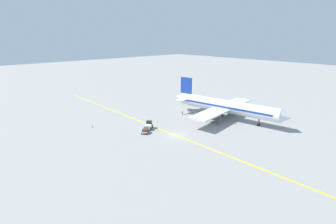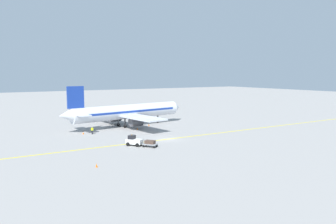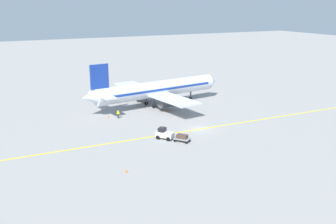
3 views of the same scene
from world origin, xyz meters
name	(u,v)px [view 3 (image 3 of 3)]	position (x,y,z in m)	size (l,w,h in m)	color
ground_plane	(200,129)	(0.00, 0.00, 0.00)	(400.00, 400.00, 0.00)	gray
apron_yellow_centreline	(200,129)	(0.00, 0.00, 0.00)	(0.40, 120.00, 0.01)	yellow
airplane_at_gate	(156,90)	(-19.35, -0.03, 3.71)	(28.45, 35.50, 10.60)	silver
baggage_tug_white	(165,134)	(1.84, -8.22, 0.90)	(3.30, 3.00, 2.11)	white
baggage_cart_trailing	(182,137)	(4.48, -6.24, 0.76)	(2.92, 2.68, 1.24)	gray
ground_crew_worker	(118,114)	(-13.54, -11.08, 0.91)	(0.44, 0.44, 1.68)	#23232D
traffic_cone_near_nose	(181,104)	(-17.18, 5.20, 0.28)	(0.32, 0.32, 0.55)	orange
traffic_cone_mid_apron	(126,171)	(11.94, -19.06, 0.28)	(0.32, 0.32, 0.55)	orange
traffic_cone_by_wingtip	(168,111)	(-13.32, -0.03, 0.28)	(0.32, 0.32, 0.55)	orange
traffic_cone_far_edge	(108,117)	(-14.63, -12.80, 0.28)	(0.32, 0.32, 0.55)	orange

